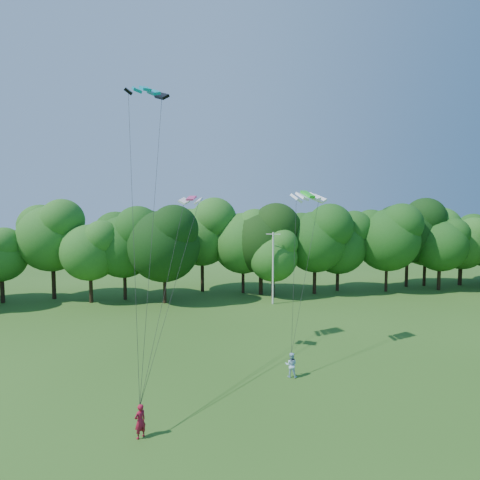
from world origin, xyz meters
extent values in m
cylinder|color=silver|center=(5.37, 30.60, 4.29)|extent=(0.21, 0.21, 8.58)
cube|color=silver|center=(5.37, 30.60, 8.37)|extent=(1.62, 0.71, 0.08)
imported|color=maroon|center=(-7.37, 5.85, 0.85)|extent=(0.74, 0.71, 1.70)
imported|color=#B2D8F6|center=(1.88, 11.23, 0.83)|extent=(0.98, 0.88, 1.66)
cube|color=#0593A6|center=(-7.69, 15.74, 19.75)|extent=(3.22, 2.19, 0.69)
cube|color=#1ECC23|center=(4.21, 15.14, 12.35)|extent=(2.93, 2.05, 0.63)
cube|color=#C53674|center=(-4.55, 14.80, 12.01)|extent=(1.83, 1.38, 0.38)
cylinder|color=black|center=(5.05, 35.97, 2.26)|extent=(0.41, 0.41, 4.52)
ellipsoid|color=black|center=(5.05, 35.97, 8.22)|extent=(9.04, 9.04, 9.86)
cylinder|color=#392317|center=(30.14, 37.70, 2.18)|extent=(0.49, 0.49, 4.36)
ellipsoid|color=#245E1C|center=(30.14, 37.70, 7.93)|extent=(8.72, 8.72, 9.52)
camera|label=1|loc=(-5.21, -12.21, 11.12)|focal=28.00mm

